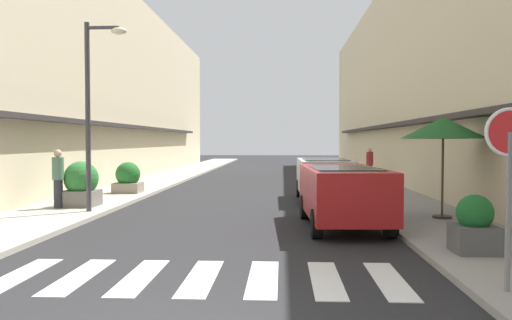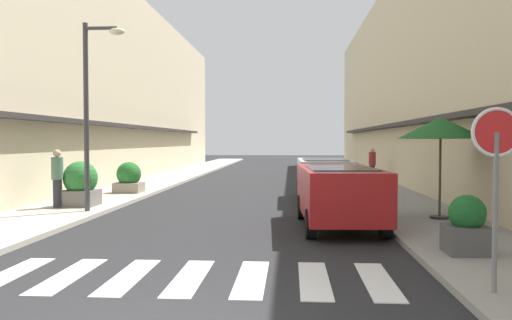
{
  "view_description": "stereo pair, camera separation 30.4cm",
  "coord_description": "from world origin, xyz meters",
  "px_view_note": "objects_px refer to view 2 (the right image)",
  "views": [
    {
      "loc": [
        1.24,
        -5.33,
        2.1
      ],
      "look_at": [
        0.28,
        13.75,
        1.4
      ],
      "focal_mm": 36.82,
      "sensor_mm": 36.0,
      "label": 1
    },
    {
      "loc": [
        1.54,
        -5.31,
        2.1
      ],
      "look_at": [
        0.28,
        13.75,
        1.4
      ],
      "focal_mm": 36.82,
      "sensor_mm": 36.0,
      "label": 2
    }
  ],
  "objects_px": {
    "parked_car_mid": "(324,175)",
    "round_street_sign": "(496,151)",
    "planter_corner": "(467,226)",
    "planter_midblock": "(81,184)",
    "pedestrian_walking_far": "(372,164)",
    "cafe_umbrella": "(441,128)",
    "planter_far": "(129,178)",
    "parked_car_near": "(339,190)",
    "street_lamp": "(93,96)",
    "pedestrian_walking_near": "(57,177)"
  },
  "relations": [
    {
      "from": "street_lamp",
      "to": "cafe_umbrella",
      "type": "bearing_deg",
      "value": -4.95
    },
    {
      "from": "street_lamp",
      "to": "planter_far",
      "type": "height_order",
      "value": "street_lamp"
    },
    {
      "from": "pedestrian_walking_near",
      "to": "planter_midblock",
      "type": "bearing_deg",
      "value": -76.01
    },
    {
      "from": "planter_far",
      "to": "pedestrian_walking_far",
      "type": "height_order",
      "value": "pedestrian_walking_far"
    },
    {
      "from": "parked_car_near",
      "to": "street_lamp",
      "type": "bearing_deg",
      "value": 165.36
    },
    {
      "from": "round_street_sign",
      "to": "cafe_umbrella",
      "type": "bearing_deg",
      "value": 80.22
    },
    {
      "from": "parked_car_mid",
      "to": "parked_car_near",
      "type": "bearing_deg",
      "value": -90.0
    },
    {
      "from": "street_lamp",
      "to": "pedestrian_walking_near",
      "type": "distance_m",
      "value": 2.78
    },
    {
      "from": "pedestrian_walking_near",
      "to": "planter_corner",
      "type": "bearing_deg",
      "value": -148.35
    },
    {
      "from": "parked_car_near",
      "to": "planter_corner",
      "type": "xyz_separation_m",
      "value": [
        1.94,
        -3.28,
        -0.32
      ]
    },
    {
      "from": "parked_car_mid",
      "to": "pedestrian_walking_near",
      "type": "xyz_separation_m",
      "value": [
        -8.08,
        -3.21,
        0.11
      ]
    },
    {
      "from": "cafe_umbrella",
      "to": "pedestrian_walking_far",
      "type": "distance_m",
      "value": 12.27
    },
    {
      "from": "parked_car_near",
      "to": "parked_car_mid",
      "type": "relative_size",
      "value": 1.1
    },
    {
      "from": "street_lamp",
      "to": "planter_corner",
      "type": "height_order",
      "value": "street_lamp"
    },
    {
      "from": "cafe_umbrella",
      "to": "pedestrian_walking_near",
      "type": "relative_size",
      "value": 1.5
    },
    {
      "from": "parked_car_near",
      "to": "pedestrian_walking_near",
      "type": "xyz_separation_m",
      "value": [
        -8.08,
        2.44,
        0.11
      ]
    },
    {
      "from": "parked_car_mid",
      "to": "street_lamp",
      "type": "bearing_deg",
      "value": -149.86
    },
    {
      "from": "planter_far",
      "to": "parked_car_near",
      "type": "bearing_deg",
      "value": -43.88
    },
    {
      "from": "planter_far",
      "to": "pedestrian_walking_near",
      "type": "xyz_separation_m",
      "value": [
        -0.7,
        -4.65,
        0.37
      ]
    },
    {
      "from": "planter_corner",
      "to": "parked_car_near",
      "type": "bearing_deg",
      "value": 120.52
    },
    {
      "from": "round_street_sign",
      "to": "planter_corner",
      "type": "bearing_deg",
      "value": 79.61
    },
    {
      "from": "planter_corner",
      "to": "pedestrian_walking_far",
      "type": "height_order",
      "value": "pedestrian_walking_far"
    },
    {
      "from": "parked_car_mid",
      "to": "cafe_umbrella",
      "type": "bearing_deg",
      "value": -60.73
    },
    {
      "from": "street_lamp",
      "to": "cafe_umbrella",
      "type": "distance_m",
      "value": 9.43
    },
    {
      "from": "planter_corner",
      "to": "planter_midblock",
      "type": "height_order",
      "value": "planter_midblock"
    },
    {
      "from": "parked_car_mid",
      "to": "pedestrian_walking_near",
      "type": "height_order",
      "value": "pedestrian_walking_near"
    },
    {
      "from": "cafe_umbrella",
      "to": "planter_far",
      "type": "xyz_separation_m",
      "value": [
        -10.02,
        6.15,
        -1.76
      ]
    },
    {
      "from": "pedestrian_walking_near",
      "to": "parked_car_mid",
      "type": "bearing_deg",
      "value": -96.92
    },
    {
      "from": "parked_car_near",
      "to": "round_street_sign",
      "type": "bearing_deg",
      "value": -75.31
    },
    {
      "from": "parked_car_near",
      "to": "planter_far",
      "type": "distance_m",
      "value": 10.24
    },
    {
      "from": "street_lamp",
      "to": "planter_corner",
      "type": "xyz_separation_m",
      "value": [
        8.65,
        -5.04,
        -2.75
      ]
    },
    {
      "from": "parked_car_mid",
      "to": "pedestrian_walking_far",
      "type": "relative_size",
      "value": 2.41
    },
    {
      "from": "street_lamp",
      "to": "pedestrian_walking_far",
      "type": "xyz_separation_m",
      "value": [
        9.51,
        11.38,
        -2.36
      ]
    },
    {
      "from": "street_lamp",
      "to": "pedestrian_walking_near",
      "type": "xyz_separation_m",
      "value": [
        -1.37,
        0.69,
        -2.32
      ]
    },
    {
      "from": "parked_car_near",
      "to": "round_street_sign",
      "type": "relative_size",
      "value": 1.82
    },
    {
      "from": "pedestrian_walking_far",
      "to": "parked_car_mid",
      "type": "bearing_deg",
      "value": -64.44
    },
    {
      "from": "planter_corner",
      "to": "pedestrian_walking_near",
      "type": "relative_size",
      "value": 0.6
    },
    {
      "from": "planter_midblock",
      "to": "planter_far",
      "type": "xyz_separation_m",
      "value": [
        0.19,
        4.19,
        -0.13
      ]
    },
    {
      "from": "parked_car_mid",
      "to": "round_street_sign",
      "type": "distance_m",
      "value": 11.49
    },
    {
      "from": "pedestrian_walking_near",
      "to": "pedestrian_walking_far",
      "type": "relative_size",
      "value": 1.04
    },
    {
      "from": "cafe_umbrella",
      "to": "pedestrian_walking_near",
      "type": "height_order",
      "value": "cafe_umbrella"
    },
    {
      "from": "cafe_umbrella",
      "to": "planter_corner",
      "type": "distance_m",
      "value": 4.66
    },
    {
      "from": "cafe_umbrella",
      "to": "planter_corner",
      "type": "xyz_separation_m",
      "value": [
        -0.7,
        -4.23,
        -1.82
      ]
    },
    {
      "from": "round_street_sign",
      "to": "planter_midblock",
      "type": "distance_m",
      "value": 12.55
    },
    {
      "from": "round_street_sign",
      "to": "planter_midblock",
      "type": "relative_size",
      "value": 1.77
    },
    {
      "from": "parked_car_mid",
      "to": "pedestrian_walking_far",
      "type": "xyz_separation_m",
      "value": [
        2.8,
        7.48,
        0.07
      ]
    },
    {
      "from": "street_lamp",
      "to": "planter_midblock",
      "type": "bearing_deg",
      "value": 126.53
    },
    {
      "from": "cafe_umbrella",
      "to": "pedestrian_walking_near",
      "type": "bearing_deg",
      "value": 172.06
    },
    {
      "from": "round_street_sign",
      "to": "street_lamp",
      "type": "height_order",
      "value": "street_lamp"
    },
    {
      "from": "round_street_sign",
      "to": "pedestrian_walking_far",
      "type": "xyz_separation_m",
      "value": [
        1.31,
        18.83,
        -0.98
      ]
    }
  ]
}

